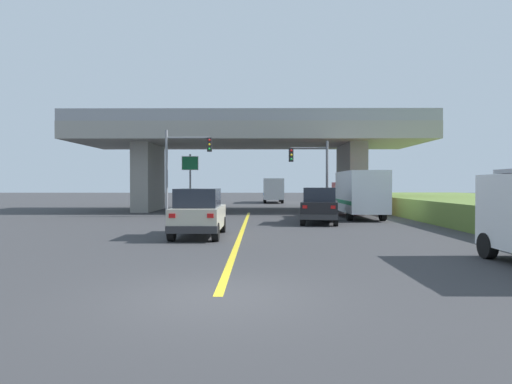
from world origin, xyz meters
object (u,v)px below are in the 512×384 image
suv_crossing (320,205)px  traffic_signal_nearside (314,167)px  suv_lead (199,213)px  traffic_signal_farside (181,161)px  box_truck (358,194)px  highway_sign (190,170)px  semi_truck_distant (273,190)px

suv_crossing → traffic_signal_nearside: bearing=96.0°
suv_lead → suv_crossing: bearing=47.4°
suv_lead → traffic_signal_nearside: (6.36, 12.55, 2.38)m
traffic_signal_nearside → traffic_signal_farside: bearing=-175.3°
suv_lead → box_truck: size_ratio=0.59×
highway_sign → semi_truck_distant: highway_sign is taller
traffic_signal_nearside → box_truck: bearing=-40.5°
suv_crossing → box_truck: 4.89m
suv_lead → semi_truck_distant: (4.19, 34.64, 0.53)m
traffic_signal_nearside → traffic_signal_farside: size_ratio=0.89×
box_truck → highway_sign: highway_sign is taller
suv_crossing → box_truck: box_truck is taller
suv_crossing → traffic_signal_farside: (-8.80, 5.30, 2.82)m
highway_sign → semi_truck_distant: (7.18, 17.96, -1.78)m
semi_truck_distant → traffic_signal_farside: bearing=-107.0°
traffic_signal_farside → traffic_signal_nearside: bearing=4.7°
traffic_signal_nearside → traffic_signal_farside: (-9.18, -0.76, 0.44)m
traffic_signal_farside → highway_sign: (-0.18, 4.89, -0.51)m
suv_lead → semi_truck_distant: semi_truck_distant is taller
suv_lead → box_truck: (8.99, 10.30, 0.59)m
suv_lead → semi_truck_distant: size_ratio=0.59×
suv_lead → suv_crossing: size_ratio=0.89×
highway_sign → suv_crossing: bearing=-48.6°
suv_crossing → semi_truck_distant: 28.21m
highway_sign → suv_lead: bearing=-79.8°
box_truck → traffic_signal_nearside: traffic_signal_nearside is taller
highway_sign → semi_truck_distant: size_ratio=0.62×
box_truck → traffic_signal_farside: (-11.82, 1.49, 2.23)m
suv_crossing → semi_truck_distant: semi_truck_distant is taller
semi_truck_distant → box_truck: bearing=-78.8°
suv_lead → traffic_signal_farside: 12.45m
suv_lead → semi_truck_distant: bearing=83.1°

